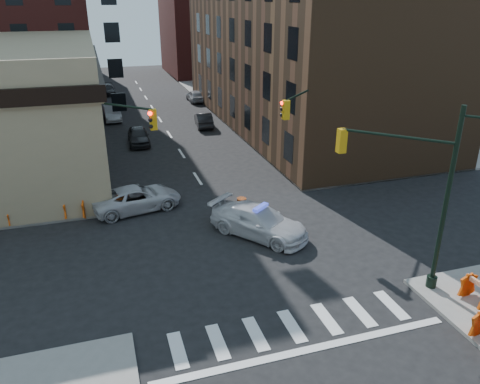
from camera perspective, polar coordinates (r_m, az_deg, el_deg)
ground at (r=24.38m, az=-0.02°, el=-6.45°), size 140.00×140.00×0.00m
sidewalk_ne at (r=61.78m, az=11.55°, el=11.27°), size 34.00×54.50×0.15m
commercial_row_ne at (r=47.24m, az=7.19°, el=16.63°), size 14.00×34.00×14.00m
filler_nw at (r=82.96m, az=-25.39°, el=18.01°), size 20.00×18.00×16.00m
filler_ne at (r=81.13m, az=-2.99°, el=18.55°), size 16.00×16.00×12.00m
signal_pole_se at (r=20.62m, az=21.05°, el=0.50°), size 5.40×5.27×8.00m
signal_pole_nw at (r=26.74m, az=-15.67°, el=5.48°), size 3.58×3.67×8.00m
signal_pole_ne at (r=29.40m, az=7.81°, el=7.65°), size 3.67×3.58×8.00m
tree_ne_near at (r=49.06m, az=-0.76°, el=12.88°), size 3.00×3.00×4.85m
tree_ne_far at (r=56.67m, az=-3.16°, el=14.18°), size 3.00×3.00×4.85m
police_car at (r=24.97m, az=2.32°, el=-3.63°), size 5.17×5.75×1.61m
pickup at (r=28.63m, az=-12.47°, el=-0.75°), size 5.67×3.46×1.47m
parked_car_wnear at (r=41.70m, az=-12.28°, el=6.71°), size 1.89×4.39×1.48m
parked_car_wfar at (r=50.85m, az=-15.33°, el=9.29°), size 1.75×4.62×1.51m
parked_car_wdeep at (r=64.85m, az=-15.81°, el=11.92°), size 1.82×4.42×1.28m
parked_car_enear at (r=46.67m, az=-4.46°, el=8.79°), size 1.92×4.34×1.38m
parked_car_efar at (r=58.37m, az=-5.48°, el=11.60°), size 1.71×4.21×1.43m
pedestrian_a at (r=30.44m, az=-17.53°, el=0.71°), size 0.66×0.46×1.72m
pedestrian_c at (r=32.41m, az=-24.76°, el=0.80°), size 0.95×0.88×1.56m
barrel_road at (r=27.50m, az=0.21°, el=-1.72°), size 0.63×0.63×0.99m
barrel_bank at (r=28.29m, az=-14.19°, el=-1.59°), size 0.65×0.65×1.13m
barricade_se_a at (r=21.96m, az=26.96°, el=-10.80°), size 0.79×1.41×1.02m
barricade_nw_a at (r=28.38m, az=-19.44°, el=-1.96°), size 1.43×0.89×1.00m
barricade_nw_b at (r=28.93m, az=-27.11°, el=-3.01°), size 1.09×0.60×0.79m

